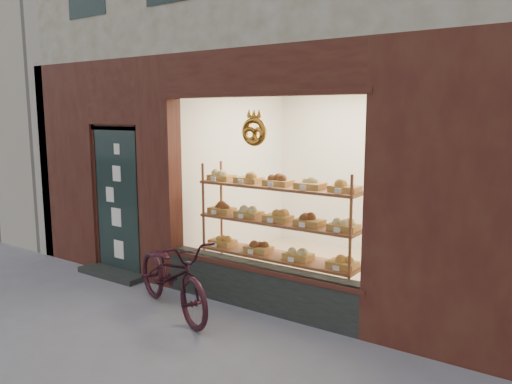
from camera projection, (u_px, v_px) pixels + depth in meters
The scene contains 4 objects.
ground at pixel (91, 370), 4.64m from camera, with size 90.00×90.00×0.00m, color slate.
neighbor_left at pixel (28, 35), 13.79m from camera, with size 12.00×7.00×9.00m, color #B0A89D.
display_shelf at pixel (278, 231), 6.32m from camera, with size 2.20×0.45×1.70m.
bicycle at pixel (172, 275), 5.91m from camera, with size 0.62×1.78×0.93m, color black.
Camera 1 is at (3.72, -2.69, 2.36)m, focal length 35.00 mm.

